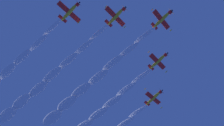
# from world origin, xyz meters

# --- Properties ---
(airplane_lead) EXTENTS (8.17, 8.37, 4.14)m
(airplane_lead) POSITION_xyz_m (-4.83, -3.43, 81.32)
(airplane_lead) COLOR gold
(airplane_left_wingman) EXTENTS (8.16, 8.34, 4.16)m
(airplane_left_wingman) POSITION_xyz_m (-9.30, 10.01, 81.11)
(airplane_left_wingman) COLOR gold
(airplane_right_wingman) EXTENTS (8.17, 8.34, 4.45)m
(airplane_right_wingman) POSITION_xyz_m (-18.50, -8.79, 80.68)
(airplane_right_wingman) COLOR gold
(airplane_outer_left) EXTENTS (8.17, 8.38, 4.24)m
(airplane_outer_left) POSITION_xyz_m (-14.03, 23.89, 82.25)
(airplane_outer_left) COLOR gold
(airplane_outer_right) EXTENTS (8.17, 8.51, 4.18)m
(airplane_outer_right) POSITION_xyz_m (-31.71, -14.45, 80.23)
(airplane_outer_right) COLOR gold
(smoke_trail_lead) EXTENTS (46.53, 22.85, 9.93)m
(smoke_trail_lead) POSITION_xyz_m (-37.41, 11.22, 76.05)
(smoke_trail_lead) COLOR white
(smoke_trail_right_wingman) EXTENTS (46.42, 22.45, 9.59)m
(smoke_trail_right_wingman) POSITION_xyz_m (-51.03, 5.83, 75.39)
(smoke_trail_right_wingman) COLOR white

